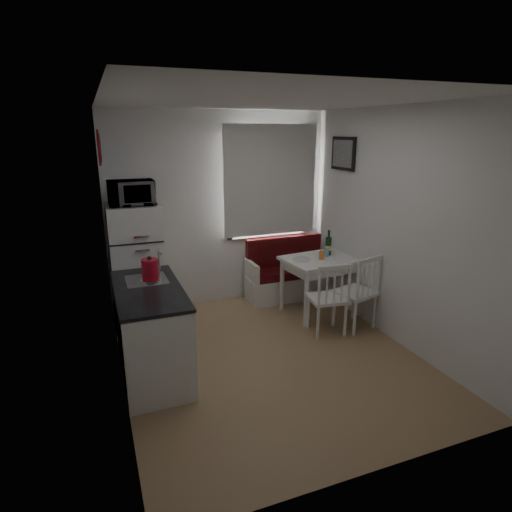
{
  "coord_description": "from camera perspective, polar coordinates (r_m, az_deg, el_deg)",
  "views": [
    {
      "loc": [
        -1.62,
        -3.77,
        2.34
      ],
      "look_at": [
        0.04,
        0.5,
        0.99
      ],
      "focal_mm": 30.0,
      "sensor_mm": 36.0,
      "label": 1
    }
  ],
  "objects": [
    {
      "name": "window",
      "position": [
        6.0,
        1.72,
        9.58
      ],
      "size": [
        1.22,
        0.06,
        1.47
      ],
      "primitive_type": "cube",
      "color": "white",
      "rests_on": "wall_back"
    },
    {
      "name": "floor",
      "position": [
        4.72,
        1.82,
        -13.29
      ],
      "size": [
        3.0,
        3.5,
        0.02
      ],
      "primitive_type": "cube",
      "color": "#A78058",
      "rests_on": "ground"
    },
    {
      "name": "wall_front",
      "position": [
        2.79,
        16.32,
        -6.15
      ],
      "size": [
        3.0,
        0.02,
        2.6
      ],
      "primitive_type": "cube",
      "color": "white",
      "rests_on": "floor"
    },
    {
      "name": "curtain",
      "position": [
        5.93,
        1.99,
        9.98
      ],
      "size": [
        1.35,
        0.02,
        1.5
      ],
      "primitive_type": "cube",
      "color": "white",
      "rests_on": "wall_back"
    },
    {
      "name": "microwave",
      "position": [
        5.18,
        -16.32,
        8.08
      ],
      "size": [
        0.52,
        0.35,
        0.29
      ],
      "primitive_type": "imported",
      "color": "white",
      "rests_on": "fridge"
    },
    {
      "name": "bench",
      "position": [
        6.2,
        4.29,
        -2.93
      ],
      "size": [
        1.21,
        0.47,
        0.87
      ],
      "color": "white",
      "rests_on": "floor"
    },
    {
      "name": "picture_frame",
      "position": [
        5.77,
        11.54,
        13.24
      ],
      "size": [
        0.04,
        0.52,
        0.42
      ],
      "primitive_type": "cube",
      "color": "black",
      "rests_on": "wall_right"
    },
    {
      "name": "kettle",
      "position": [
        4.3,
        -13.94,
        -1.8
      ],
      "size": [
        0.19,
        0.19,
        0.26
      ],
      "primitive_type": "cylinder",
      "color": "red",
      "rests_on": "kitchen_counter"
    },
    {
      "name": "fridge",
      "position": [
        5.42,
        -15.62,
        -1.23
      ],
      "size": [
        0.6,
        0.6,
        1.5
      ],
      "primitive_type": "cube",
      "color": "white",
      "rests_on": "floor"
    },
    {
      "name": "wall_right",
      "position": [
        5.0,
        18.04,
        3.62
      ],
      "size": [
        0.02,
        3.5,
        2.6
      ],
      "primitive_type": "cube",
      "color": "white",
      "rests_on": "floor"
    },
    {
      "name": "kitchen_counter",
      "position": [
        4.37,
        -13.81,
        -9.6
      ],
      "size": [
        0.62,
        1.32,
        1.16
      ],
      "color": "white",
      "rests_on": "floor"
    },
    {
      "name": "chair_left",
      "position": [
        5.02,
        10.08,
        -4.65
      ],
      "size": [
        0.47,
        0.45,
        0.48
      ],
      "rotation": [
        0.0,
        0.0,
        -0.13
      ],
      "color": "white",
      "rests_on": "floor"
    },
    {
      "name": "wine_bottle",
      "position": [
        5.72,
        9.64,
        1.77
      ],
      "size": [
        0.08,
        0.08,
        0.34
      ],
      "primitive_type": null,
      "color": "#12391A",
      "rests_on": "dining_table"
    },
    {
      "name": "drinking_glass_orange",
      "position": [
        5.54,
        8.74,
        0.11
      ],
      "size": [
        0.07,
        0.07,
        0.11
      ],
      "primitive_type": "cylinder",
      "color": "orange",
      "rests_on": "dining_table"
    },
    {
      "name": "dining_table",
      "position": [
        5.64,
        8.87,
        -1.06
      ],
      "size": [
        1.07,
        0.8,
        0.75
      ],
      "rotation": [
        0.0,
        0.0,
        0.11
      ],
      "color": "white",
      "rests_on": "floor"
    },
    {
      "name": "ceiling",
      "position": [
        4.11,
        2.17,
        20.07
      ],
      "size": [
        3.0,
        3.5,
        0.02
      ],
      "primitive_type": "cube",
      "color": "white",
      "rests_on": "wall_back"
    },
    {
      "name": "chair_right",
      "position": [
        5.21,
        13.75,
        -3.81
      ],
      "size": [
        0.54,
        0.52,
        0.5
      ],
      "rotation": [
        0.0,
        0.0,
        0.27
      ],
      "color": "white",
      "rests_on": "floor"
    },
    {
      "name": "wall_sign",
      "position": [
        5.22,
        -20.13,
        13.39
      ],
      "size": [
        0.03,
        0.4,
        0.4
      ],
      "primitive_type": "cylinder",
      "rotation": [
        0.0,
        1.57,
        0.0
      ],
      "color": "#1C46A8",
      "rests_on": "wall_left"
    },
    {
      "name": "drinking_glass_blue",
      "position": [
        5.69,
        9.38,
        0.49
      ],
      "size": [
        0.06,
        0.06,
        0.11
      ],
      "primitive_type": "cylinder",
      "color": "#77A9CB",
      "rests_on": "dining_table"
    },
    {
      "name": "plate",
      "position": [
        5.49,
        6.09,
        -0.43
      ],
      "size": [
        0.22,
        0.22,
        0.02
      ],
      "primitive_type": "cylinder",
      "color": "white",
      "rests_on": "dining_table"
    },
    {
      "name": "wall_left",
      "position": [
        3.91,
        -18.69,
        0.14
      ],
      "size": [
        0.02,
        3.5,
        2.6
      ],
      "primitive_type": "cube",
      "color": "white",
      "rests_on": "floor"
    },
    {
      "name": "wall_back",
      "position": [
        5.84,
        -4.8,
        6.12
      ],
      "size": [
        3.0,
        0.02,
        2.6
      ],
      "primitive_type": "cube",
      "color": "white",
      "rests_on": "floor"
    }
  ]
}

